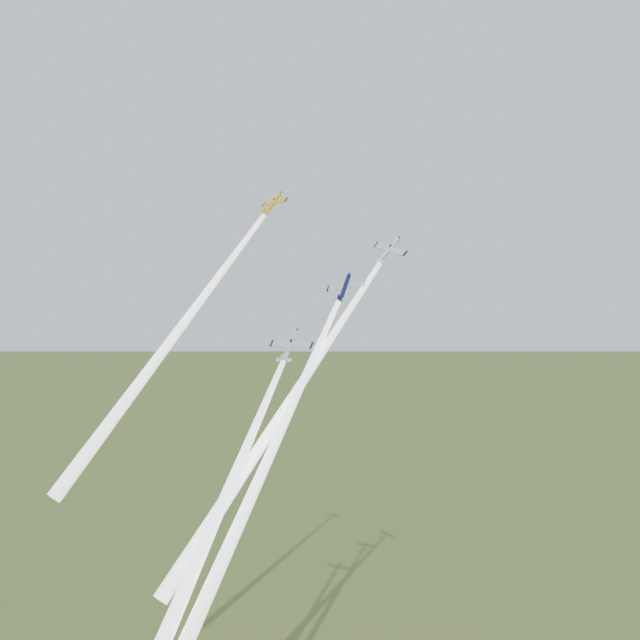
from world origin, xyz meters
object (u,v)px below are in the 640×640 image
at_px(plane_navy, 345,288).
at_px(plane_silver_low, 290,346).
at_px(plane_silver_right, 388,250).
at_px(plane_yellow, 273,203).

bearing_deg(plane_navy, plane_silver_low, -111.60).
xyz_separation_m(plane_navy, plane_silver_right, (5.87, 5.78, 6.62)).
relative_size(plane_yellow, plane_navy, 0.90).
bearing_deg(plane_silver_right, plane_silver_low, -102.13).
bearing_deg(plane_silver_low, plane_yellow, 129.32).
bearing_deg(plane_yellow, plane_silver_low, -31.51).
bearing_deg(plane_yellow, plane_silver_right, 22.53).
relative_size(plane_yellow, plane_silver_right, 0.92).
height_order(plane_navy, plane_silver_low, plane_navy).
xyz_separation_m(plane_navy, plane_silver_low, (-5.24, -10.53, -9.61)).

